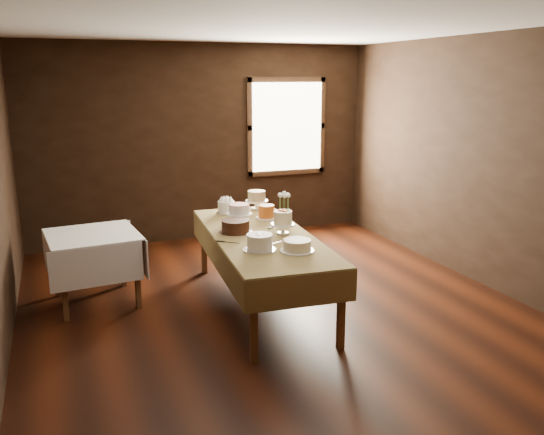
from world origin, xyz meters
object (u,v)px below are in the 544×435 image
Objects in this scene: cake_lattice at (239,214)px; cake_server_a at (277,243)px; cake_caramel at (266,212)px; cake_server_c at (247,226)px; cake_server_b at (299,243)px; cake_chocolate at (236,227)px; cake_flowers at (283,224)px; cake_swirl at (260,243)px; cake_speckled at (257,201)px; side_table at (93,242)px; cake_server_d at (276,226)px; flower_vase at (284,218)px; display_table at (261,239)px; cake_cream at (297,246)px; cake_server_e at (232,243)px; cake_meringue at (226,208)px.

cake_server_a is (0.10, -0.87, -0.09)m from cake_lattice.
cake_server_c is at bearing -140.74° from cake_caramel.
cake_lattice reaches higher than cake_server_b.
cake_flowers is (0.44, -0.21, 0.04)m from cake_chocolate.
cake_speckled is at bearing 71.38° from cake_swirl.
side_table is 3.47× the size of cake_lattice.
cake_server_d is 1.60× the size of flower_vase.
cake_server_c is at bearing 45.97° from cake_chocolate.
cake_server_a is at bearing -122.37° from cake_flowers.
cake_lattice is 0.88m from cake_server_a.
cake_caramel is 0.67m from cake_flowers.
display_table is 0.29m from cake_chocolate.
cake_cream is 1.31× the size of cake_server_c.
cake_server_e is at bearing -112.63° from cake_chocolate.
cake_chocolate is (-0.15, -0.84, -0.01)m from cake_meringue.
cake_server_e is (-0.17, 0.32, -0.07)m from cake_swirl.
flower_vase is (0.56, 0.77, 0.00)m from cake_swirl.
cake_meringue is 0.90× the size of cake_swirl.
cake_server_e is at bearing 117.89° from cake_swirl.
cake_server_c and cake_server_e have the same top height.
cake_server_a and cake_server_e have the same top height.
cake_server_c and cake_server_d have the same top height.
display_table reaches higher than side_table.
display_table is 0.28m from cake_flowers.
cake_caramel is at bearing -95.90° from cake_speckled.
cake_server_a is at bearing -104.76° from cake_caramel.
cake_chocolate is 0.49m from cake_flowers.
cake_caramel is 1.03m from cake_server_e.
side_table is 1.61m from cake_server_c.
cake_speckled is 1.45m from cake_server_e.
flower_vase is (0.32, 0.61, 0.07)m from cake_server_a.
cake_meringue reaches higher than cake_server_b.
cake_server_d is (0.16, 0.91, -0.05)m from cake_cream.
cake_flowers is at bearing -96.19° from cake_caramel.
flower_vase is at bearing 70.69° from cake_server_e.
cake_speckled is 1.21× the size of cake_server_a.
side_table is at bearing 141.47° from cake_cream.
cake_server_d is 0.77m from cake_server_e.
display_table is 0.42m from cake_server_e.
cake_chocolate reaches higher than cake_server_b.
display_table is at bearing -85.59° from cake_meringue.
cake_caramel reaches higher than side_table.
cake_meringue reaches higher than display_table.
flower_vase is (1.96, -0.44, 0.18)m from side_table.
cake_speckled is at bearing 155.26° from cake_server_b.
cake_flowers is at bearing 80.31° from cake_cream.
cake_speckled is 1.21× the size of cake_server_d.
cake_caramel is 1.03m from cake_server_b.
cake_meringue is 0.97× the size of cake_lattice.
cake_caramel reaches higher than cake_chocolate.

